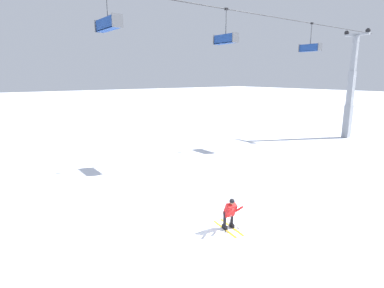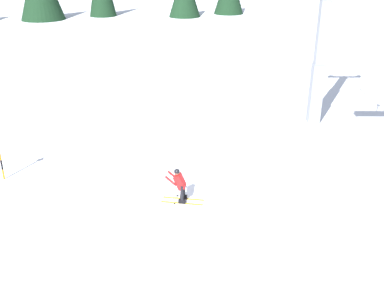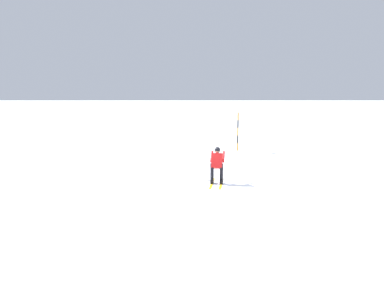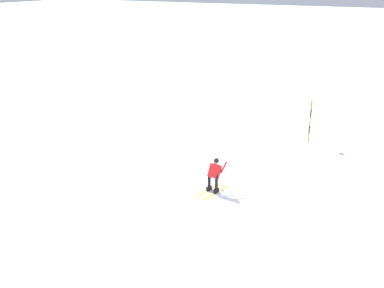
% 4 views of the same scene
% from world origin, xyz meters
% --- Properties ---
extents(ground_plane, '(260.00, 260.00, 0.00)m').
position_xyz_m(ground_plane, '(0.00, 0.00, 0.00)').
color(ground_plane, white).
extents(skier_carving_main, '(0.78, 1.71, 1.50)m').
position_xyz_m(skier_carving_main, '(-0.06, -0.18, 0.78)').
color(skier_carving_main, yellow).
rests_on(skier_carving_main, ground_plane).
extents(trail_marker_pole, '(0.07, 0.28, 2.30)m').
position_xyz_m(trail_marker_pole, '(-1.85, -7.84, 1.23)').
color(trail_marker_pole, orange).
rests_on(trail_marker_pole, ground_plane).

